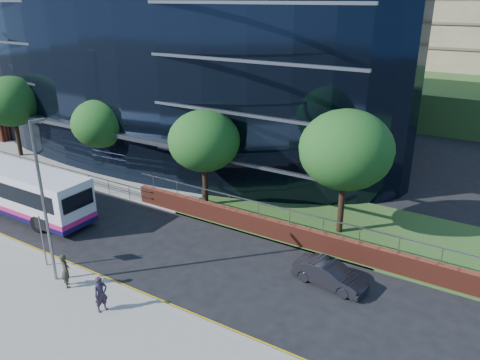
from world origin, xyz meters
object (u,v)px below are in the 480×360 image
Objects in this scene: tree_far_a at (12,102)px; city_bus at (18,189)px; tree_far_d at (346,150)px; pedestrian at (101,294)px; brick_pavilion at (3,112)px; street_sign at (41,230)px; streetlight_east at (43,199)px; parked_car at (330,274)px; tree_far_b at (100,123)px; pedestrian_b at (65,271)px; tree_far_c at (204,141)px.

tree_far_a is 13.10m from city_bus.
tree_far_d reaches higher than pedestrian.
brick_pavilion is 22.71m from city_bus.
tree_far_a is 29.02m from tree_far_d.
street_sign is 2.80m from streetlight_east.
city_bus is (10.48, -7.16, -3.22)m from tree_far_a.
parked_car is at bearing 25.46° from street_sign.
tree_far_a is at bearing -26.55° from brick_pavilion.
tree_far_a is 4.13× the size of pedestrian.
pedestrian is (3.81, -0.55, -3.44)m from streetlight_east.
tree_far_b reaches higher than city_bus.
parked_car is (30.51, -4.39, -4.26)m from tree_far_a.
tree_far_a reaches higher than pedestrian_b.
tree_far_b is (19.00, -4.00, 2.27)m from brick_pavilion.
parked_car is (20.51, -4.89, -3.61)m from tree_far_b.
tree_far_b is 10.02m from tree_far_c.
pedestrian is at bearing -27.21° from tree_far_a.
brick_pavilion is 1.16× the size of tree_far_d.
brick_pavilion reaches higher than pedestrian.
tree_far_a is 31.12m from parked_car.
tree_far_b is at bearing -178.49° from tree_far_d.
parked_car is (1.51, -5.39, -4.59)m from tree_far_d.
streetlight_east reaches higher than brick_pavilion.
street_sign is at bearing 12.35° from pedestrian_b.
street_sign is 1.63× the size of pedestrian_b.
tree_far_d is at bearing 6.34° from tree_far_c.
pedestrian_b is at bearing -126.31° from tree_far_d.
street_sign is at bearing -134.78° from tree_far_d.
tree_far_b reaches higher than parked_car.
street_sign is 14.50m from parked_car.
tree_far_c is at bearing 28.31° from pedestrian.
tree_far_d is 2.05× the size of parked_car.
tree_far_c is 3.85× the size of pedestrian.
pedestrian_b reaches higher than pedestrian.
tree_far_a is 0.87× the size of streetlight_east.
tree_far_b is (-7.50, 11.09, 2.06)m from street_sign.
parked_car is at bearing -12.68° from brick_pavilion.
tree_far_d reaches higher than pedestrian_b.
pedestrian is at bearing -21.01° from city_bus.
streetlight_east is 0.70× the size of city_bus.
streetlight_east is at bearing -95.11° from tree_far_c.
street_sign is 0.38× the size of tree_far_d.
tree_far_a is at bearing 149.54° from streetlight_east.
tree_far_b is 18.00m from pedestrian.
streetlight_east is (-10.00, -12.17, -0.75)m from tree_far_d.
city_bus is at bearing -156.22° from tree_far_d.
tree_far_b is 0.81× the size of tree_far_d.
tree_far_c reaches higher than city_bus.
tree_far_d is (38.00, -3.50, 3.25)m from brick_pavilion.
parked_car is 2.12× the size of pedestrian_b.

